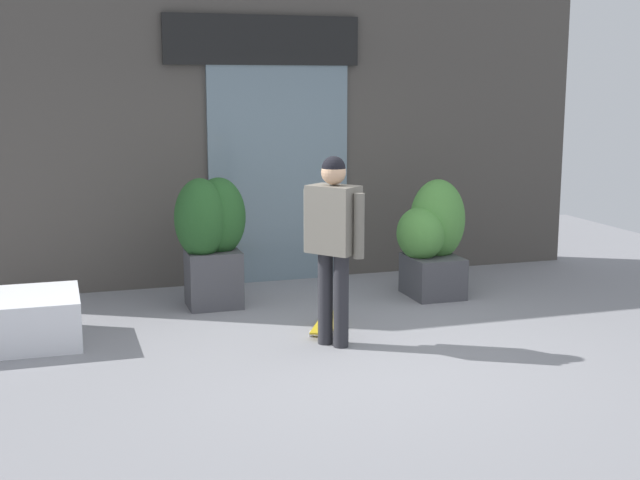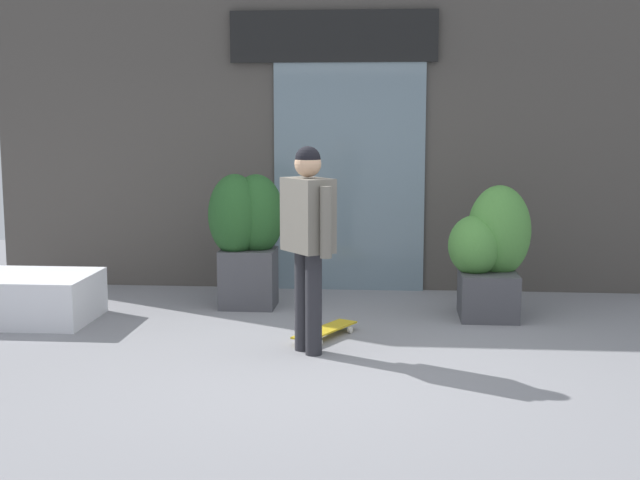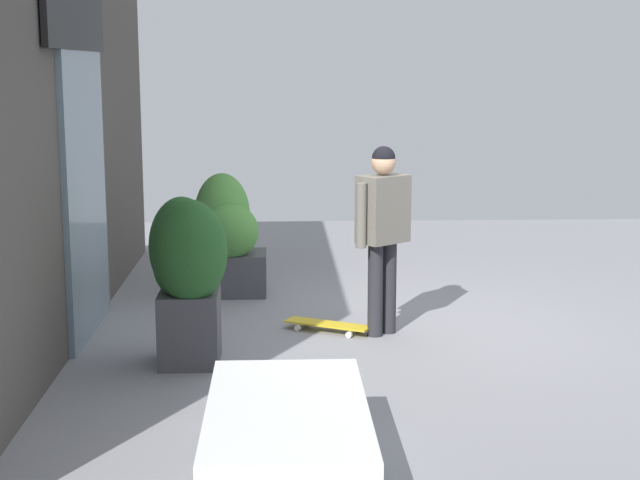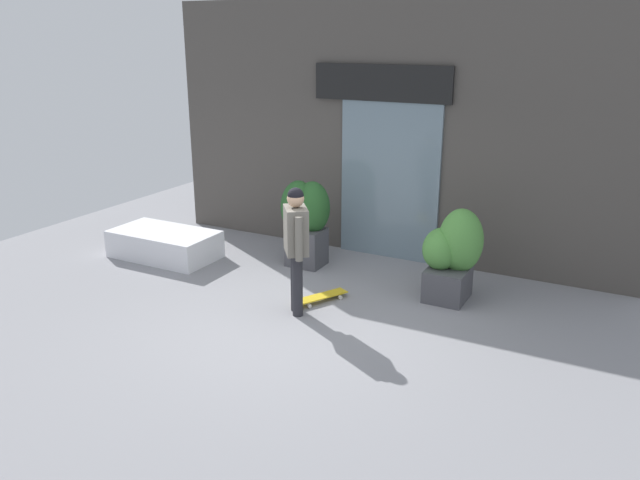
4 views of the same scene
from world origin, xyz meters
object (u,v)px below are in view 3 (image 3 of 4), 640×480
(planter_box_left, at_px, (227,233))
(planter_box_right, at_px, (186,267))
(skateboard, at_px, (328,325))
(skateboarder, at_px, (383,221))

(planter_box_left, relative_size, planter_box_right, 0.94)
(skateboard, bearing_deg, planter_box_right, 65.15)
(skateboard, relative_size, planter_box_right, 0.59)
(planter_box_right, bearing_deg, planter_box_left, -4.75)
(skateboarder, bearing_deg, skateboard, 40.14)
(skateboard, bearing_deg, planter_box_left, -29.51)
(skateboarder, bearing_deg, planter_box_left, 3.98)
(skateboarder, height_order, planter_box_right, skateboarder)
(skateboard, relative_size, planter_box_left, 0.63)
(skateboard, distance_m, planter_box_left, 1.82)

